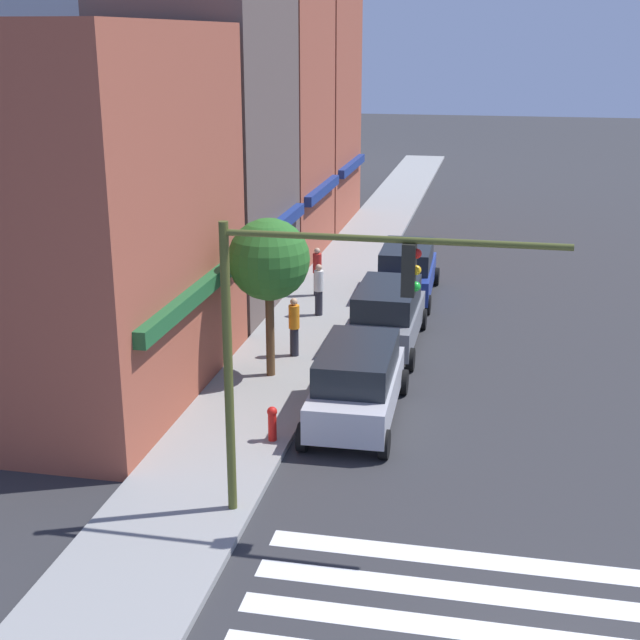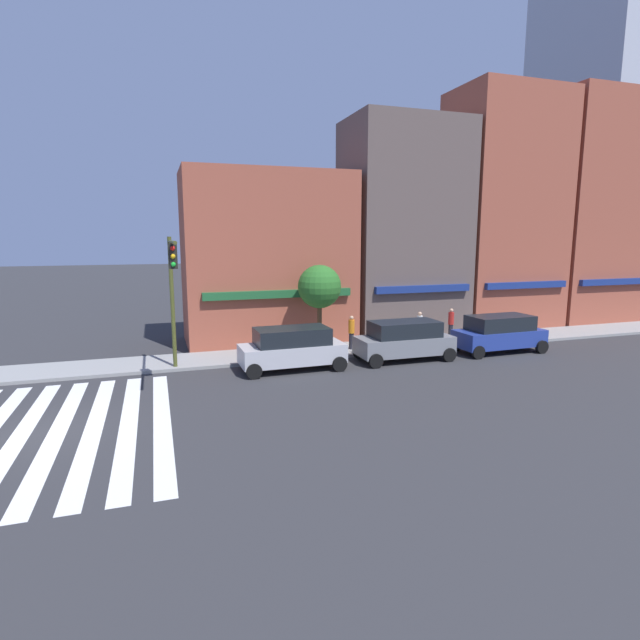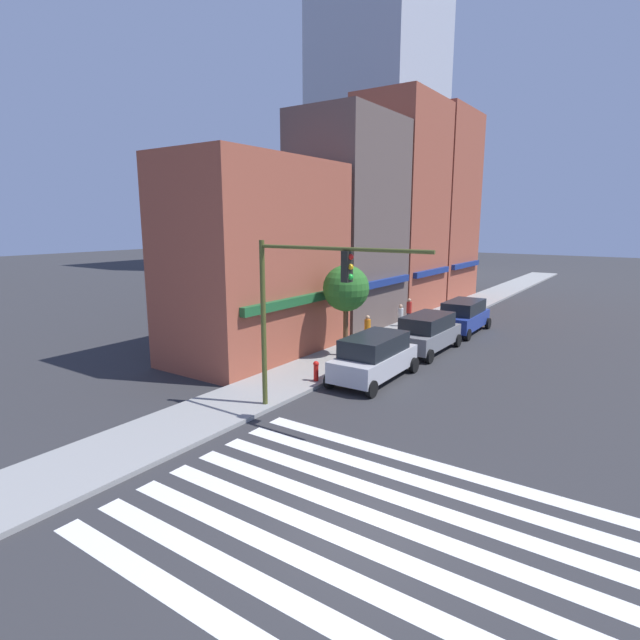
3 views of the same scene
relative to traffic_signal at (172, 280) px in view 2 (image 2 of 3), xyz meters
name	(u,v)px [view 2 (image 2 of 3)]	position (x,y,z in m)	size (l,w,h in m)	color
ground_plane	(40,433)	(-4.31, -4.84, -4.21)	(200.00, 200.00, 0.00)	#2D2D30
sidewalk_left	(75,370)	(-4.31, 2.66, -4.14)	(120.00, 3.00, 0.15)	gray
crosswalk_stripes	(40,433)	(-4.31, -4.84, -4.21)	(7.78, 10.80, 0.01)	silver
storefront_row	(462,225)	(18.25, 6.66, 2.54)	(31.63, 5.30, 15.56)	#9E4C38
tower_distant	(632,11)	(50.21, 23.97, 26.02)	(16.42, 13.62, 60.45)	#B2B7C1
traffic_signal	(172,280)	(0.00, 0.00, 0.00)	(0.32, 6.25, 5.99)	#474C1E
suv_silver	(292,348)	(5.05, -0.14, -3.18)	(4.73, 2.12, 1.94)	#B7B7BC
suv_grey	(404,340)	(10.71, -0.14, -3.18)	(4.71, 2.12, 1.94)	slate
suv_blue	(499,333)	(16.25, -0.14, -3.18)	(4.74, 2.12, 1.94)	navy
pedestrian_orange_vest	(351,332)	(8.95, 2.37, -3.14)	(0.32, 0.32, 1.77)	#23232D
pedestrian_white_shirt	(419,327)	(13.02, 2.47, -3.14)	(0.32, 0.32, 1.77)	#23232D
pedestrian_red_jacket	(451,323)	(15.37, 3.01, -3.14)	(0.32, 0.32, 1.77)	#23232D
fire_hydrant	(245,351)	(3.20, 1.56, -3.60)	(0.24, 0.24, 0.84)	red
street_tree	(320,287)	(7.28, 2.66, -0.77)	(2.22, 2.22, 4.43)	brown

